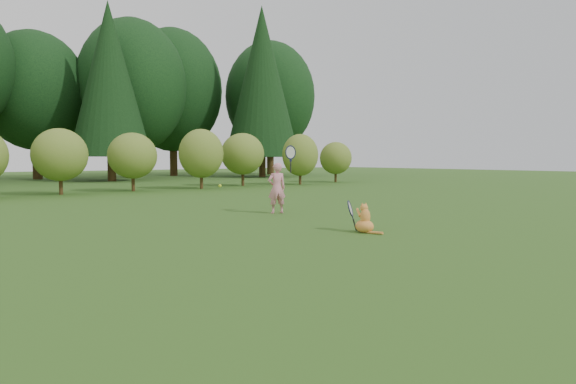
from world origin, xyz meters
TOP-DOWN VIEW (x-y plane):
  - ground at (0.00, 0.00)m, footprint 100.00×100.00m
  - shrub_row at (0.00, 13.00)m, footprint 28.00×3.00m
  - woodland_backdrop at (0.00, 23.00)m, footprint 48.00×10.00m
  - child at (1.39, 2.79)m, footprint 0.74×0.44m
  - cat at (0.81, -0.74)m, footprint 0.49×0.82m
  - tennis_ball at (-0.71, 1.99)m, footprint 0.07×0.07m

SIDE VIEW (x-z plane):
  - ground at x=0.00m, z-range 0.00..0.00m
  - cat at x=0.81m, z-range -0.09..0.67m
  - child at x=1.39m, z-range -0.29..1.62m
  - tennis_ball at x=-0.71m, z-range 0.77..0.84m
  - shrub_row at x=0.00m, z-range 0.00..2.80m
  - woodland_backdrop at x=0.00m, z-range 0.00..15.00m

